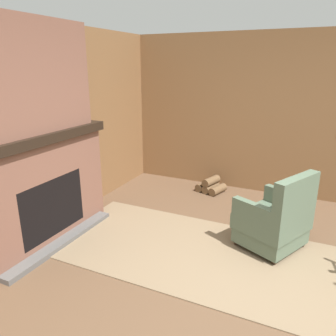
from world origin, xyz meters
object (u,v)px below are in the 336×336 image
at_px(armchair, 275,221).
at_px(firewood_stack, 211,186).
at_px(storage_case, 70,119).
at_px(decorative_plate_on_mantel, 32,120).

height_order(armchair, firewood_stack, armchair).
bearing_deg(storage_case, armchair, 7.29).
relative_size(armchair, decorative_plate_on_mantel, 3.64).
relative_size(firewood_stack, storage_case, 2.46).
height_order(firewood_stack, decorative_plate_on_mantel, decorative_plate_on_mantel).
xyz_separation_m(storage_case, decorative_plate_on_mantel, (-0.02, -0.60, 0.07)).
distance_m(storage_case, decorative_plate_on_mantel, 0.60).
distance_m(firewood_stack, decorative_plate_on_mantel, 3.04).
distance_m(armchair, decorative_plate_on_mantel, 2.98).
xyz_separation_m(armchair, firewood_stack, (-1.21, 1.41, -0.25)).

